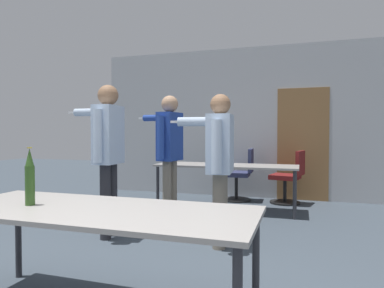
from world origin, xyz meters
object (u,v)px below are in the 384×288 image
object	(u,v)px
person_far_watching	(219,155)
office_chair_near_pushed	(289,179)
person_near_casual	(107,144)
office_chair_side_rolled	(241,176)
person_right_polo	(169,144)
beer_bottle	(30,178)
drink_cup	(211,161)

from	to	relation	value
person_far_watching	office_chair_near_pushed	distance (m)	2.69
person_near_casual	office_chair_side_rolled	distance (m)	2.95
person_near_casual	person_far_watching	size ratio (longest dim) A/B	1.09
person_right_polo	beer_bottle	size ratio (longest dim) A/B	4.37
beer_bottle	office_chair_side_rolled	bearing A→B (deg)	80.20
person_far_watching	beer_bottle	distance (m)	1.95
office_chair_near_pushed	drink_cup	bearing A→B (deg)	137.93
person_near_casual	person_right_polo	distance (m)	1.01
person_far_watching	office_chair_near_pushed	bearing A→B (deg)	-19.83
beer_bottle	drink_cup	size ratio (longest dim) A/B	3.49
person_far_watching	office_chair_near_pushed	size ratio (longest dim) A/B	1.78
person_near_casual	office_chair_near_pushed	world-z (taller)	person_near_casual
person_near_casual	office_chair_side_rolled	xyz separation A→B (m)	(1.12, 2.65, -0.65)
person_right_polo	office_chair_side_rolled	distance (m)	1.97
office_chair_near_pushed	drink_cup	world-z (taller)	office_chair_near_pushed
person_near_casual	person_right_polo	bearing A→B (deg)	-27.85
beer_bottle	person_far_watching	bearing A→B (deg)	61.48
person_right_polo	person_near_casual	bearing A→B (deg)	163.26
person_right_polo	beer_bottle	world-z (taller)	person_right_polo
beer_bottle	drink_cup	world-z (taller)	beer_bottle
person_right_polo	person_far_watching	size ratio (longest dim) A/B	1.06
office_chair_near_pushed	office_chair_side_rolled	bearing A→B (deg)	102.80
person_near_casual	office_chair_near_pushed	distance (m)	3.36
person_far_watching	office_chair_near_pushed	xyz separation A→B (m)	(0.66, 2.55, -0.55)
person_near_casual	office_chair_near_pushed	bearing A→B (deg)	-40.73
office_chair_side_rolled	beer_bottle	xyz separation A→B (m)	(-0.74, -4.27, 0.47)
person_near_casual	drink_cup	size ratio (longest dim) A/B	15.60
office_chair_side_rolled	person_right_polo	bearing A→B (deg)	155.41
office_chair_side_rolled	office_chair_near_pushed	bearing A→B (deg)	-92.68
person_right_polo	person_far_watching	distance (m)	1.23
office_chair_near_pushed	beer_bottle	distance (m)	4.57
person_far_watching	drink_cup	bearing A→B (deg)	12.01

